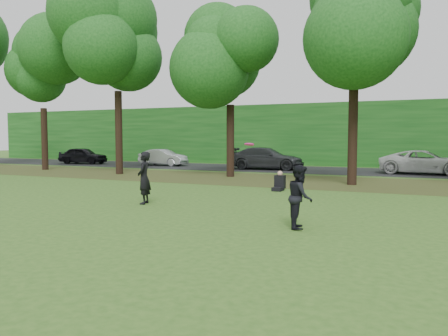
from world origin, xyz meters
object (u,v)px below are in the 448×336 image
at_px(frisbee, 249,144).
at_px(seated_person, 279,183).
at_px(player_left, 144,178).
at_px(player_right, 300,197).

distance_m(frisbee, seated_person, 6.78).
relative_size(player_left, player_right, 1.12).
bearing_deg(player_right, player_left, 60.56).
bearing_deg(player_right, frisbee, 50.69).
xyz_separation_m(player_left, player_right, (5.83, -1.75, -0.10)).
height_order(player_left, frisbee, frisbee).
height_order(player_left, seated_person, player_left).
xyz_separation_m(player_right, seated_person, (-2.76, 7.30, -0.48)).
distance_m(player_left, player_right, 6.08).
bearing_deg(player_left, player_right, 55.17).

